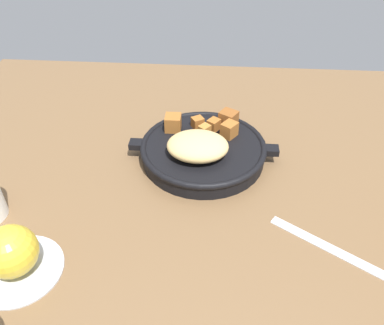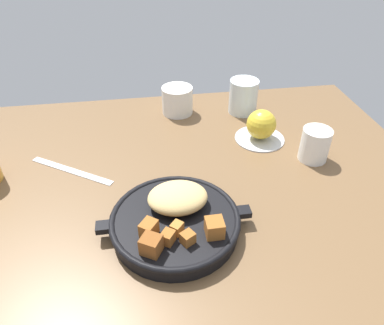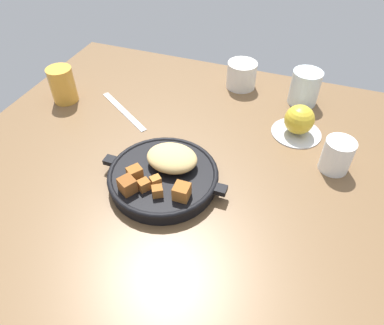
% 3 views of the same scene
% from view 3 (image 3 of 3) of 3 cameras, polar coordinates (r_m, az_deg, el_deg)
% --- Properties ---
extents(ground_plane, '(1.11, 0.97, 0.02)m').
position_cam_3_polar(ground_plane, '(0.83, -0.47, -1.05)').
color(ground_plane, brown).
extents(cast_iron_skillet, '(0.28, 0.24, 0.07)m').
position_cam_3_polar(cast_iron_skillet, '(0.76, -4.49, -1.93)').
color(cast_iron_skillet, black).
rests_on(cast_iron_skillet, ground_plane).
extents(saucer_plate, '(0.12, 0.12, 0.01)m').
position_cam_3_polar(saucer_plate, '(0.94, 16.30, 4.67)').
color(saucer_plate, '#B7BABF').
rests_on(saucer_plate, ground_plane).
extents(red_apple, '(0.07, 0.07, 0.07)m').
position_cam_3_polar(red_apple, '(0.92, 16.78, 6.59)').
color(red_apple, gold).
rests_on(red_apple, saucer_plate).
extents(butter_knife, '(0.19, 0.13, 0.00)m').
position_cam_3_polar(butter_knife, '(1.00, -10.89, 8.13)').
color(butter_knife, silver).
rests_on(butter_knife, ground_plane).
extents(juice_glass_amber, '(0.07, 0.07, 0.10)m').
position_cam_3_polar(juice_glass_amber, '(1.07, -19.98, 11.59)').
color(juice_glass_amber, gold).
rests_on(juice_glass_amber, ground_plane).
extents(ceramic_mug_white, '(0.09, 0.09, 0.08)m').
position_cam_3_polar(ceramic_mug_white, '(1.08, 7.92, 13.69)').
color(ceramic_mug_white, silver).
rests_on(ceramic_mug_white, ground_plane).
extents(white_creamer_pitcher, '(0.07, 0.07, 0.08)m').
position_cam_3_polar(white_creamer_pitcher, '(0.85, 22.14, 1.06)').
color(white_creamer_pitcher, white).
rests_on(white_creamer_pitcher, ground_plane).
extents(water_glass_tall, '(0.08, 0.08, 0.09)m').
position_cam_3_polar(water_glass_tall, '(1.04, 17.58, 11.36)').
color(water_glass_tall, silver).
rests_on(water_glass_tall, ground_plane).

